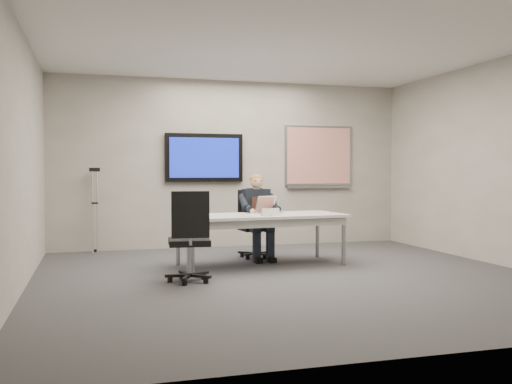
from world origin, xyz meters
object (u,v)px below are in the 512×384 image
object	(u,v)px
conference_table	(261,220)
seated_person	(259,225)
office_chair_near	(189,254)
laptop	(268,209)
office_chair_far	(255,236)

from	to	relation	value
conference_table	seated_person	world-z (taller)	seated_person
office_chair_near	laptop	distance (m)	1.75
office_chair_far	seated_person	bearing A→B (deg)	-93.82
seated_person	laptop	distance (m)	0.40
conference_table	office_chair_near	size ratio (longest dim) A/B	2.20
office_chair_near	laptop	world-z (taller)	office_chair_near
office_chair_near	seated_person	world-z (taller)	seated_person
conference_table	office_chair_near	world-z (taller)	office_chair_near
office_chair_near	seated_person	size ratio (longest dim) A/B	0.85
laptop	conference_table	bearing A→B (deg)	-152.67
laptop	office_chair_far	bearing A→B (deg)	69.36
office_chair_far	seated_person	world-z (taller)	seated_person
conference_table	laptop	distance (m)	0.29
office_chair_far	laptop	xyz separation A→B (m)	(0.04, -0.53, 0.44)
office_chair_far	laptop	world-z (taller)	office_chair_far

